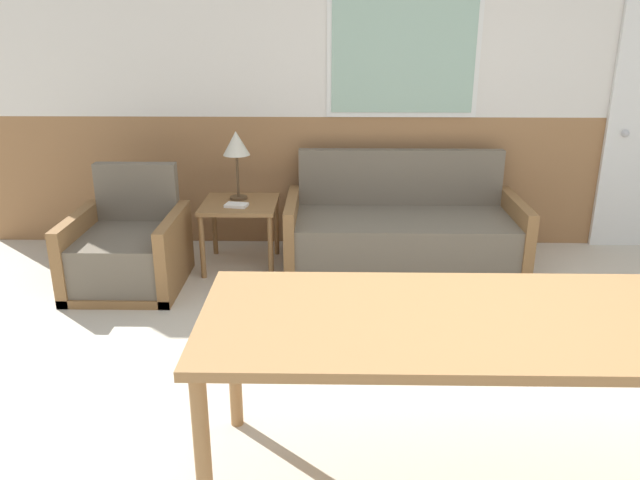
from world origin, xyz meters
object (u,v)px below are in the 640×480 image
(couch, at_px, (402,233))
(table_lamp, at_px, (236,146))
(side_table, at_px, (240,212))
(armchair, at_px, (129,253))
(dining_table, at_px, (476,332))

(couch, distance_m, table_lamp, 1.46)
(side_table, xyz_separation_m, table_lamp, (-0.02, 0.10, 0.49))
(armchair, height_order, side_table, armchair)
(side_table, bearing_deg, couch, 3.01)
(side_table, bearing_deg, table_lamp, 102.08)
(table_lamp, height_order, dining_table, table_lamp)
(dining_table, bearing_deg, side_table, 117.68)
(couch, relative_size, armchair, 2.18)
(armchair, bearing_deg, table_lamp, 31.89)
(armchair, bearing_deg, side_table, 25.55)
(couch, bearing_deg, dining_table, -90.00)
(couch, height_order, table_lamp, table_lamp)
(couch, distance_m, armchair, 2.08)
(couch, bearing_deg, side_table, -176.99)
(armchair, relative_size, dining_table, 0.39)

